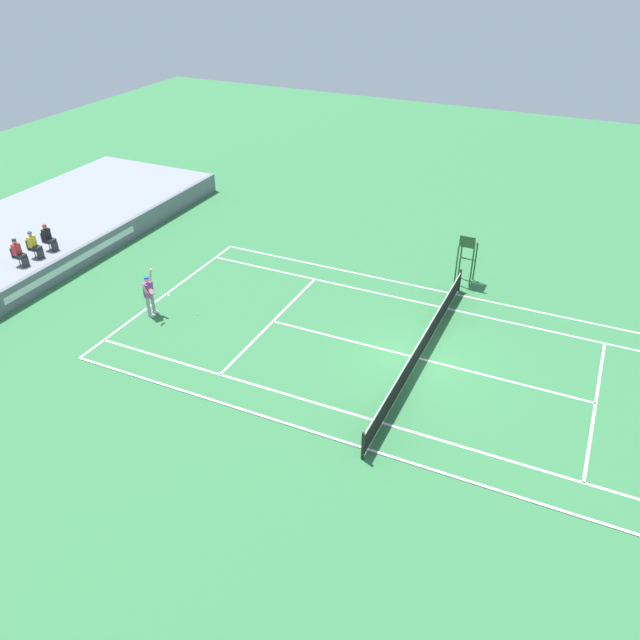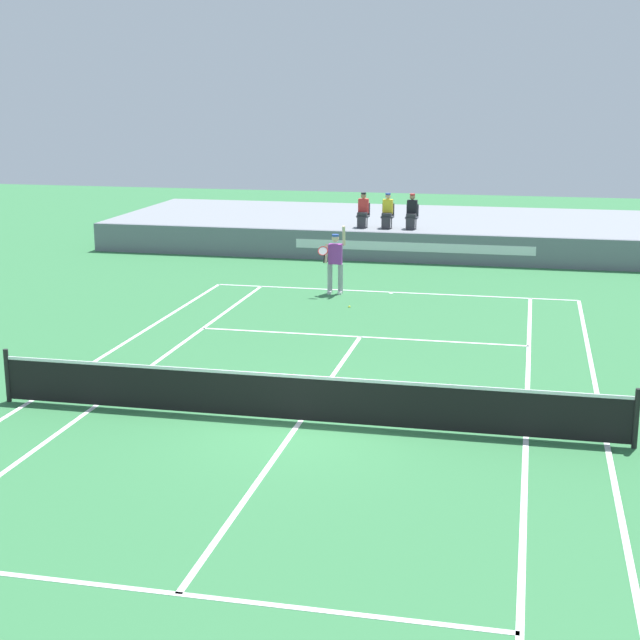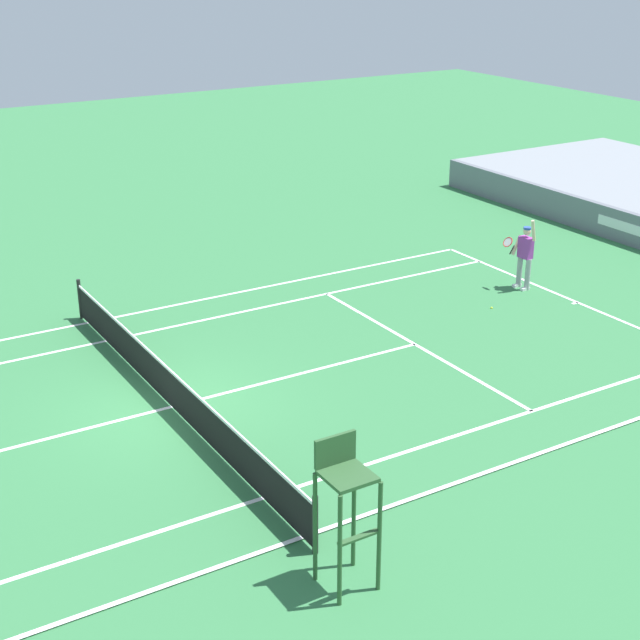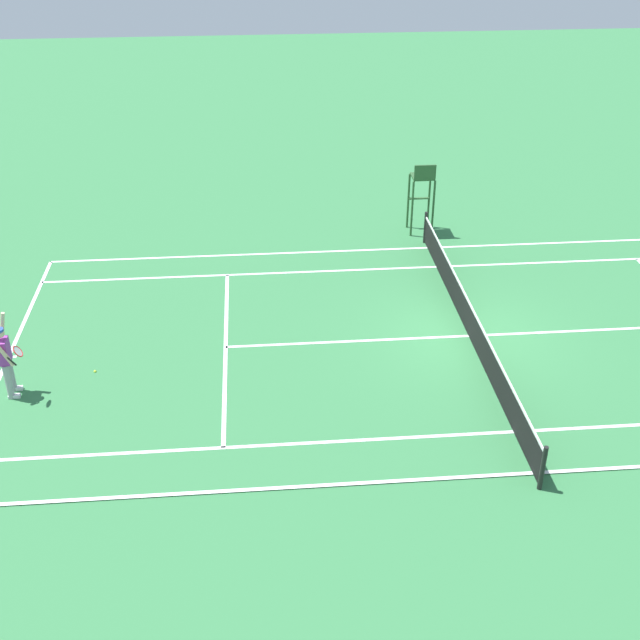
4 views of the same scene
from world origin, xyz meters
name	(u,v)px [view 2 (image 2 of 4)]	position (x,y,z in m)	size (l,w,h in m)	color
ground_plane	(300,423)	(0.00, 0.00, 0.00)	(80.00, 80.00, 0.00)	#337542
court	(300,422)	(0.00, 0.00, 0.01)	(11.08, 23.88, 0.03)	#337542
net	(300,396)	(0.00, 0.00, 0.52)	(11.98, 0.10, 1.07)	black
barrier_wall	(413,248)	(0.00, 17.18, 0.53)	(24.24, 0.25, 1.06)	slate
bleacher_platform	(426,231)	(0.00, 21.44, 0.53)	(24.24, 8.28, 1.06)	gray
spectator_seated_0	(363,211)	(-2.00, 18.23, 1.67)	(0.44, 0.60, 1.26)	#474C56
spectator_seated_1	(387,211)	(-1.10, 18.23, 1.67)	(0.44, 0.60, 1.26)	#474C56
spectator_seated_2	(412,212)	(-0.21, 18.23, 1.67)	(0.44, 0.60, 1.26)	#474C56
tennis_player	(335,261)	(-1.66, 11.38, 0.99)	(0.76, 0.65, 2.08)	#9E9EA3
tennis_ball	(349,307)	(-0.88, 9.60, 0.03)	(0.07, 0.07, 0.07)	#D1E533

